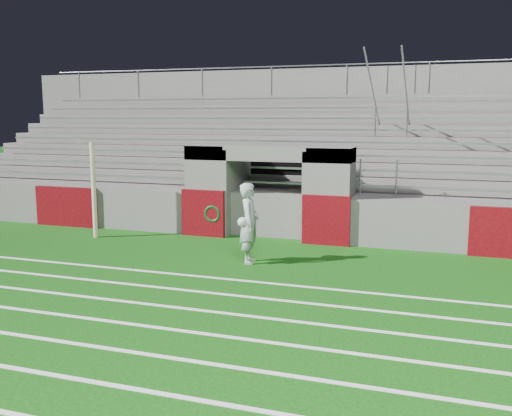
% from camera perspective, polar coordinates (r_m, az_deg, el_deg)
% --- Properties ---
extents(ground, '(90.00, 90.00, 0.00)m').
position_cam_1_polar(ground, '(13.32, -3.33, -5.80)').
color(ground, '#0E430B').
rests_on(ground, ground).
extents(field_post, '(0.13, 0.13, 2.72)m').
position_cam_1_polar(field_post, '(16.81, -15.91, 1.72)').
color(field_post, beige).
rests_on(field_post, ground).
extents(field_markings, '(28.00, 8.09, 0.01)m').
position_cam_1_polar(field_markings, '(9.12, -15.56, -13.23)').
color(field_markings, white).
rests_on(field_markings, ground).
extents(stadium_structure, '(26.00, 8.48, 5.42)m').
position_cam_1_polar(stadium_structure, '(20.56, 5.03, 3.68)').
color(stadium_structure, '#5A5856').
rests_on(stadium_structure, ground).
extents(goalkeeper_with_ball, '(0.62, 0.79, 1.90)m').
position_cam_1_polar(goalkeeper_with_ball, '(13.40, -0.68, -1.52)').
color(goalkeeper_with_ball, '#A3AAAD').
rests_on(goalkeeper_with_ball, ground).
extents(hose_coil, '(0.53, 0.15, 0.62)m').
position_cam_1_polar(hose_coil, '(16.37, -4.35, -0.41)').
color(hose_coil, '#0C390B').
rests_on(hose_coil, ground).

